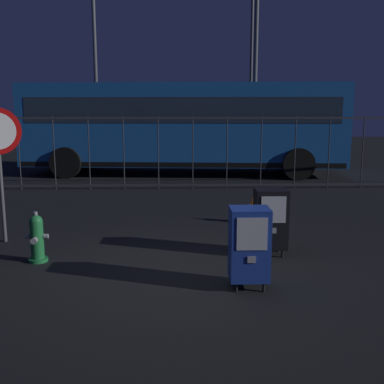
% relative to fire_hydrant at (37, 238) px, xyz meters
% --- Properties ---
extents(ground_plane, '(60.00, 60.00, 0.00)m').
position_rel_fire_hydrant_xyz_m(ground_plane, '(1.98, -0.52, -0.35)').
color(ground_plane, black).
extents(fire_hydrant, '(0.33, 0.31, 0.75)m').
position_rel_fire_hydrant_xyz_m(fire_hydrant, '(0.00, 0.00, 0.00)').
color(fire_hydrant, '#1E7238').
rests_on(fire_hydrant, ground_plane).
extents(newspaper_box_primary, '(0.48, 0.42, 1.02)m').
position_rel_fire_hydrant_xyz_m(newspaper_box_primary, '(2.93, -1.09, 0.22)').
color(newspaper_box_primary, black).
rests_on(newspaper_box_primary, ground_plane).
extents(newspaper_box_secondary, '(0.48, 0.42, 1.02)m').
position_rel_fire_hydrant_xyz_m(newspaper_box_secondary, '(3.46, 0.22, 0.22)').
color(newspaper_box_secondary, black).
rests_on(newspaper_box_secondary, ground_plane).
extents(traffic_cone, '(0.36, 0.36, 0.53)m').
position_rel_fire_hydrant_xyz_m(traffic_cone, '(3.51, 2.22, -0.09)').
color(traffic_cone, black).
rests_on(traffic_cone, ground_plane).
extents(fence_barrier, '(18.03, 0.04, 2.00)m').
position_rel_fire_hydrant_xyz_m(fence_barrier, '(1.98, 6.16, 0.67)').
color(fence_barrier, '#2D2D33').
rests_on(fence_barrier, ground_plane).
extents(bus_near, '(10.66, 3.41, 3.00)m').
position_rel_fire_hydrant_xyz_m(bus_near, '(2.23, 9.16, 1.36)').
color(bus_near, '#19519E').
rests_on(bus_near, ground_plane).
extents(street_light_near_left, '(0.32, 0.32, 7.60)m').
position_rel_fire_hydrant_xyz_m(street_light_near_left, '(5.55, 16.11, 4.02)').
color(street_light_near_left, '#4C4F54').
rests_on(street_light_near_left, ground_plane).
extents(street_light_near_right, '(0.32, 0.32, 6.49)m').
position_rel_fire_hydrant_xyz_m(street_light_near_right, '(4.64, 9.29, 3.44)').
color(street_light_near_right, '#4C4F54').
rests_on(street_light_near_right, ground_plane).
extents(street_light_far_left, '(0.32, 0.32, 6.82)m').
position_rel_fire_hydrant_xyz_m(street_light_far_left, '(-1.07, 11.60, 3.61)').
color(street_light_far_left, '#4C4F54').
rests_on(street_light_far_left, ground_plane).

